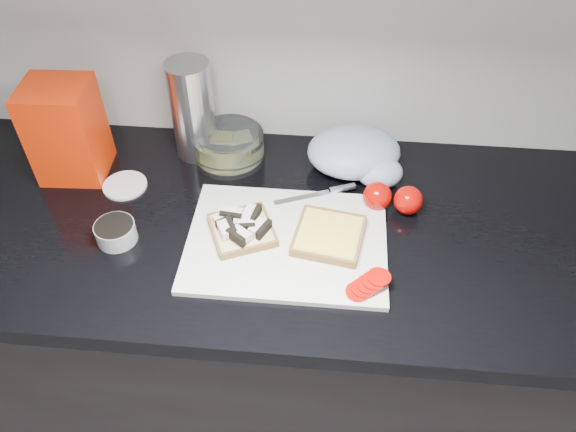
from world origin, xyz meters
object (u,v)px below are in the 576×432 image
at_px(cutting_board, 287,242).
at_px(steel_canister, 193,110).
at_px(bread_bag, 66,131).
at_px(glass_bowl, 229,147).

distance_m(cutting_board, steel_canister, 0.39).
bearing_deg(steel_canister, bread_bag, -160.44).
bearing_deg(steel_canister, cutting_board, -49.47).
bearing_deg(cutting_board, steel_canister, 130.53).
distance_m(glass_bowl, steel_canister, 0.12).
relative_size(bread_bag, steel_canister, 0.94).
height_order(cutting_board, bread_bag, bread_bag).
distance_m(bread_bag, steel_canister, 0.28).
bearing_deg(cutting_board, bread_bag, 159.45).
bearing_deg(steel_canister, glass_bowl, -13.30).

